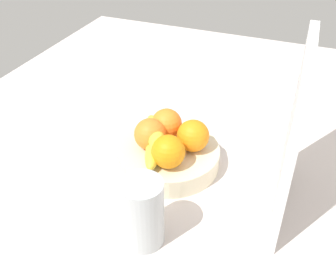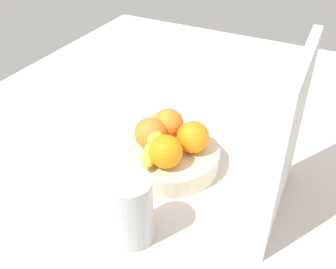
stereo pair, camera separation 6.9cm
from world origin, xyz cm
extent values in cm
cube|color=beige|center=(0.00, 0.00, -1.50)|extent=(180.00, 140.00, 3.00)
cylinder|color=beige|center=(-0.01, -0.12, 2.44)|extent=(24.54, 24.54, 4.88)
sphere|color=orange|center=(-1.97, 5.37, 8.68)|extent=(7.61, 7.61, 7.61)
sphere|color=orange|center=(-4.21, -2.20, 8.68)|extent=(7.61, 7.61, 7.61)
sphere|color=orange|center=(1.18, -4.15, 8.68)|extent=(7.61, 7.61, 7.61)
sphere|color=orange|center=(5.79, 2.27, 8.68)|extent=(7.61, 7.61, 7.61)
ellipsoid|color=gold|center=(2.69, -2.25, 6.88)|extent=(17.45, 8.40, 4.00)
ellipsoid|color=yellow|center=(1.79, -2.52, 9.08)|extent=(16.59, 12.28, 4.00)
cube|color=silver|center=(3.62, 27.03, 18.00)|extent=(28.05, 3.13, 36.00)
cylinder|color=#B1B8BA|center=(23.20, 3.99, 7.26)|extent=(8.28, 8.28, 14.51)
camera|label=1|loc=(69.73, 27.83, 61.99)|focal=42.30mm
camera|label=2|loc=(66.87, 34.10, 61.99)|focal=42.30mm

